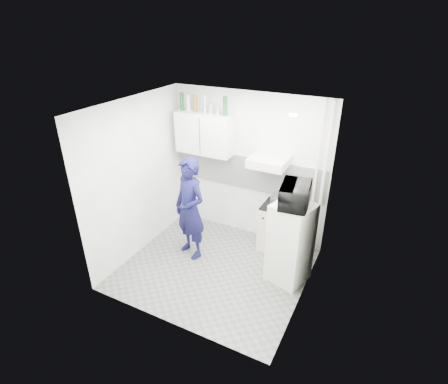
% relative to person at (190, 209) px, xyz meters
% --- Properties ---
extents(floor, '(2.80, 2.80, 0.00)m').
position_rel_person_xyz_m(floor, '(0.55, -0.19, -0.87)').
color(floor, '#555452').
rests_on(floor, ground).
extents(ceiling, '(2.80, 2.80, 0.00)m').
position_rel_person_xyz_m(ceiling, '(0.55, -0.19, 1.73)').
color(ceiling, white).
rests_on(ceiling, wall_back).
extents(wall_back, '(2.80, 0.00, 2.80)m').
position_rel_person_xyz_m(wall_back, '(0.55, 1.06, 0.43)').
color(wall_back, white).
rests_on(wall_back, floor).
extents(wall_left, '(0.00, 2.60, 2.60)m').
position_rel_person_xyz_m(wall_left, '(-0.85, -0.19, 0.43)').
color(wall_left, white).
rests_on(wall_left, floor).
extents(wall_right, '(0.00, 2.60, 2.60)m').
position_rel_person_xyz_m(wall_right, '(1.95, -0.19, 0.43)').
color(wall_right, white).
rests_on(wall_right, floor).
extents(person, '(0.74, 0.61, 1.73)m').
position_rel_person_xyz_m(person, '(0.00, 0.00, 0.00)').
color(person, '#100F37').
rests_on(person, floor).
extents(stove, '(0.50, 0.50, 0.80)m').
position_rel_person_xyz_m(stove, '(1.20, 0.81, -0.46)').
color(stove, beige).
rests_on(stove, floor).
extents(fridge, '(0.65, 0.65, 1.29)m').
position_rel_person_xyz_m(fridge, '(1.65, 0.13, -0.22)').
color(fridge, silver).
rests_on(fridge, floor).
extents(stove_top, '(0.48, 0.48, 0.03)m').
position_rel_person_xyz_m(stove_top, '(1.20, 0.81, -0.05)').
color(stove_top, black).
rests_on(stove_top, stove).
extents(saucepan, '(0.19, 0.19, 0.11)m').
position_rel_person_xyz_m(saucepan, '(1.15, 0.87, 0.02)').
color(saucepan, silver).
rests_on(saucepan, stove_top).
extents(microwave, '(0.63, 0.47, 0.32)m').
position_rel_person_xyz_m(microwave, '(1.65, 0.13, 0.58)').
color(microwave, black).
rests_on(microwave, fridge).
extents(bottle_a, '(0.07, 0.07, 0.29)m').
position_rel_person_xyz_m(bottle_a, '(-0.64, 0.89, 1.48)').
color(bottle_a, '#144C1E').
rests_on(bottle_a, upper_cabinet).
extents(bottle_b, '(0.07, 0.07, 0.28)m').
position_rel_person_xyz_m(bottle_b, '(-0.51, 0.89, 1.47)').
color(bottle_b, '#B2B7BC').
rests_on(bottle_b, upper_cabinet).
extents(bottle_c, '(0.07, 0.07, 0.27)m').
position_rel_person_xyz_m(bottle_c, '(-0.38, 0.89, 1.47)').
color(bottle_c, brown).
rests_on(bottle_c, upper_cabinet).
extents(bottle_d, '(0.07, 0.07, 0.30)m').
position_rel_person_xyz_m(bottle_d, '(-0.19, 0.89, 1.48)').
color(bottle_d, silver).
rests_on(bottle_d, upper_cabinet).
extents(canister_a, '(0.07, 0.07, 0.17)m').
position_rel_person_xyz_m(canister_a, '(-0.07, 0.89, 1.42)').
color(canister_a, silver).
rests_on(canister_a, upper_cabinet).
extents(canister_b, '(0.07, 0.07, 0.14)m').
position_rel_person_xyz_m(canister_b, '(0.05, 0.89, 1.40)').
color(canister_b, silver).
rests_on(canister_b, upper_cabinet).
extents(bottle_e, '(0.08, 0.08, 0.31)m').
position_rel_person_xyz_m(bottle_e, '(0.18, 0.89, 1.49)').
color(bottle_e, '#144C1E').
rests_on(bottle_e, upper_cabinet).
extents(upper_cabinet, '(1.00, 0.35, 0.70)m').
position_rel_person_xyz_m(upper_cabinet, '(-0.20, 0.89, 0.98)').
color(upper_cabinet, silver).
rests_on(upper_cabinet, wall_back).
extents(range_hood, '(0.60, 0.50, 0.14)m').
position_rel_person_xyz_m(range_hood, '(1.00, 0.81, 0.70)').
color(range_hood, beige).
rests_on(range_hood, wall_back).
extents(backsplash, '(2.74, 0.03, 0.60)m').
position_rel_person_xyz_m(backsplash, '(0.55, 1.05, 0.33)').
color(backsplash, white).
rests_on(backsplash, wall_back).
extents(pipe_a, '(0.05, 0.05, 2.60)m').
position_rel_person_xyz_m(pipe_a, '(1.85, 0.98, 0.43)').
color(pipe_a, beige).
rests_on(pipe_a, floor).
extents(pipe_b, '(0.04, 0.04, 2.60)m').
position_rel_person_xyz_m(pipe_b, '(1.73, 0.98, 0.43)').
color(pipe_b, beige).
rests_on(pipe_b, floor).
extents(ceiling_spot_fixture, '(0.10, 0.10, 0.02)m').
position_rel_person_xyz_m(ceiling_spot_fixture, '(1.55, 0.01, 1.70)').
color(ceiling_spot_fixture, white).
rests_on(ceiling_spot_fixture, ceiling).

